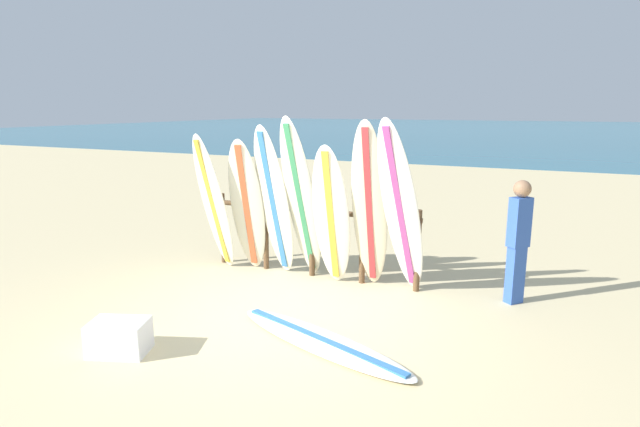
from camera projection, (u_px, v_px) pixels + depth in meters
ground_plane at (269, 326)px, 6.14m from camera, size 120.00×120.00×0.00m
ocean_water at (527, 130)px, 57.71m from camera, size 120.00×80.00×0.01m
surfboard_rack at (312, 230)px, 7.83m from camera, size 3.42×0.09×1.19m
surfboard_leaning_far_left at (214, 203)px, 7.98m from camera, size 0.61×0.75×2.22m
surfboard_leaning_left at (247, 206)px, 7.93m from camera, size 0.63×0.67×2.15m
surfboard_leaning_center_left at (274, 202)px, 7.72m from camera, size 0.67×0.73×2.36m
surfboard_leaning_center at (301, 200)px, 7.47m from camera, size 0.53×0.91×2.49m
surfboard_leaning_center_right at (331, 217)px, 7.27m from camera, size 0.57×0.63×2.11m
surfboard_leaning_right at (370, 207)px, 7.06m from camera, size 0.57×0.81×2.45m
surfboard_leaning_far_right at (401, 210)px, 6.75m from camera, size 0.70×1.18×2.49m
surfboard_lying_on_sand at (321, 341)px, 5.66m from camera, size 2.56×1.32×0.08m
beachgoer_standing at (518, 237)px, 6.68m from camera, size 0.30×0.32×1.67m
cooler_box at (119, 337)px, 5.43m from camera, size 0.70×0.58×0.36m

